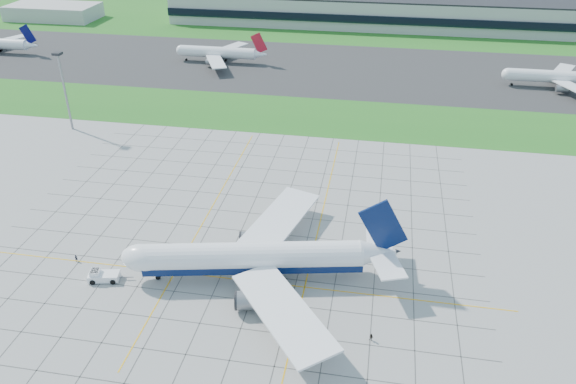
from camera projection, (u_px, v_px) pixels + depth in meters
name	position (u px, v px, depth m)	size (l,w,h in m)	color
ground	(223.00, 272.00, 119.76)	(1400.00, 1400.00, 0.00)	#9A9A95
grass_median	(293.00, 115.00, 196.56)	(700.00, 35.00, 0.04)	#21641C
asphalt_taxiway	(315.00, 67.00, 243.50)	(700.00, 75.00, 0.04)	#383838
grass_far	(339.00, 13.00, 337.39)	(700.00, 145.00, 0.04)	#21641C
apron_markings	(238.00, 242.00, 129.15)	(120.00, 130.00, 0.03)	#474744
terminal	(408.00, 11.00, 305.93)	(260.00, 43.00, 15.80)	#B7B7B2
service_block	(53.00, 12.00, 321.35)	(50.00, 25.00, 8.00)	#B7B7B2
light_mast	(63.00, 82.00, 177.83)	(2.50, 2.50, 25.60)	gray
airliner	(255.00, 258.00, 115.60)	(58.26, 58.44, 18.55)	white
pushback_tug	(102.00, 276.00, 116.76)	(9.31, 4.26, 2.56)	white
crew_near	(76.00, 258.00, 122.55)	(0.60, 0.39, 1.64)	black
crew_far	(371.00, 337.00, 101.79)	(0.77, 0.60, 1.59)	black
distant_jet_1	(219.00, 52.00, 247.93)	(39.30, 42.66, 14.08)	white
distant_jet_2	(564.00, 77.00, 218.29)	(46.66, 42.66, 14.08)	white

